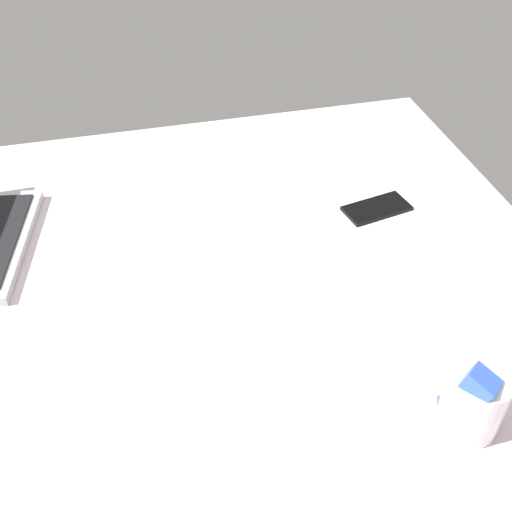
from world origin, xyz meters
TOP-DOWN VIEW (x-y plane):
  - bed_mattress at (0.00, 0.00)cm, footprint 180.00×140.00cm
  - snack_cup at (-8.30, -33.83)cm, footprint 9.00×9.00cm
  - cell_phone at (43.96, -41.38)cm, footprint 9.37×15.05cm

SIDE VIEW (x-z plane):
  - bed_mattress at x=0.00cm, z-range 0.00..18.00cm
  - cell_phone at x=43.96cm, z-range 18.00..18.80cm
  - snack_cup at x=-8.30cm, z-range 17.00..30.62cm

